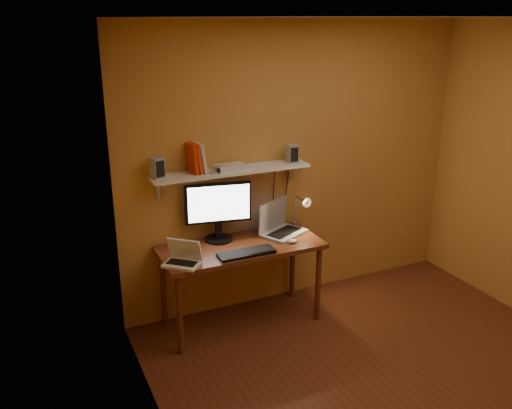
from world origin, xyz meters
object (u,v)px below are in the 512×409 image
laptop (279,225)px  desk (241,254)px  desk_lamp (302,207)px  speaker_right (292,154)px  keyboard (246,253)px  router (231,167)px  monitor (218,209)px  mouse (293,241)px  shelf_camera (217,170)px  netbook (183,257)px  wall_shelf (231,171)px  speaker_left (157,168)px

laptop → desk: bearing=169.3°
desk_lamp → speaker_right: 0.51m
keyboard → router: bearing=86.8°
laptop → monitor: bearing=146.7°
mouse → shelf_camera: bearing=152.1°
router → mouse: bearing=-36.2°
netbook → keyboard: size_ratio=0.71×
router → netbook: bearing=-149.2°
monitor → speaker_right: bearing=10.3°
netbook → router: size_ratio=1.28×
router → keyboard: bearing=-93.9°
desk → mouse: 0.46m
desk → netbook: size_ratio=4.14×
speaker_right → desk: bearing=-160.0°
keyboard → desk_lamp: 0.79m
wall_shelf → router: router is taller
netbook → speaker_right: size_ratio=2.06×
laptop → router: router is taller
monitor → desk_lamp: size_ratio=1.53×
monitor → speaker_left: size_ratio=3.39×
mouse → desk_lamp: desk_lamp is taller
monitor → laptop: (0.56, -0.07, -0.22)m
speaker_right → wall_shelf: bearing=-178.7°
wall_shelf → keyboard: 0.71m
speaker_left → desk_lamp: bearing=-21.9°
speaker_right → shelf_camera: 0.73m
speaker_right → speaker_left: bearing=-178.4°
router → speaker_right: bearing=0.2°
desk → speaker_left: bearing=162.6°
wall_shelf → desk_lamp: size_ratio=3.73×
netbook → speaker_right: (1.14, 0.33, 0.65)m
speaker_left → speaker_right: 1.22m
laptop → shelf_camera: 0.82m
netbook → shelf_camera: shelf_camera is taller
netbook → mouse: netbook is taller
laptop → netbook: laptop is taller
keyboard → speaker_left: size_ratio=2.83×
wall_shelf → speaker_right: (0.58, -0.01, 0.10)m
keyboard → netbook: bearing=175.6°
desk → keyboard: keyboard is taller
keyboard → router: 0.74m
desk_lamp → laptop: bearing=-179.1°
monitor → shelf_camera: shelf_camera is taller
keyboard → speaker_left: 1.00m
desk → wall_shelf: (0.00, 0.19, 0.69)m
monitor → shelf_camera: (-0.02, -0.06, 0.36)m
desk → keyboard: bearing=-100.2°
wall_shelf → speaker_right: size_ratio=8.52×
shelf_camera → router: bearing=19.7°
wall_shelf → mouse: bearing=-37.9°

